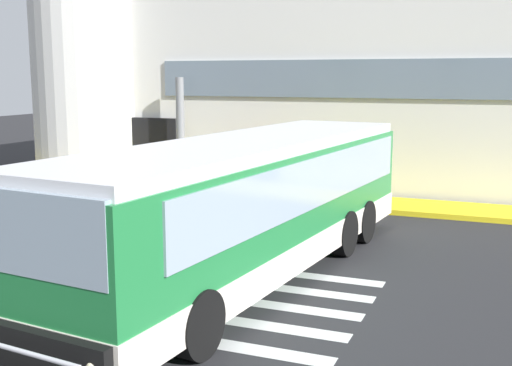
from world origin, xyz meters
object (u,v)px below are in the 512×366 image
Objects in this scene: entry_support_column at (180,132)px; passenger_near_column at (196,161)px; passenger_at_curb_edge at (242,162)px; passenger_by_doorway at (219,161)px; safety_bollard_yellow at (269,192)px; bus_main_foreground at (248,209)px.

entry_support_column is 2.21× the size of passenger_near_column.
passenger_at_curb_edge is (2.38, -0.23, -0.92)m from entry_support_column.
passenger_at_curb_edge is at bearing -5.45° from entry_support_column.
passenger_by_doorway and passenger_at_curb_edge have the same top height.
passenger_at_curb_edge is at bearing 134.61° from safety_bollard_yellow.
passenger_by_doorway is at bearing -161.98° from passenger_at_curb_edge.
entry_support_column is 2.56m from passenger_at_curb_edge.
passenger_by_doorway is (1.68, -0.45, -0.88)m from entry_support_column.
passenger_near_column is 3.47m from safety_bollard_yellow.
bus_main_foreground is 6.90× the size of passenger_near_column.
passenger_by_doorway is at bearing 118.55° from bus_main_foreground.
entry_support_column reaches higher than passenger_by_doorway.
safety_bollard_yellow is (-1.98, 6.43, -0.88)m from bus_main_foreground.
entry_support_column is 1.95m from passenger_by_doorway.
passenger_by_doorway is 0.74m from passenger_at_curb_edge.
bus_main_foreground reaches higher than passenger_by_doorway.
passenger_at_curb_edge is at bearing 113.81° from bus_main_foreground.
entry_support_column is 10.15m from bus_main_foreground.
safety_bollard_yellow is (1.55, -1.57, -0.63)m from passenger_at_curb_edge.
safety_bollard_yellow is at bearing -30.88° from passenger_by_doorway.
entry_support_column reaches higher than safety_bollard_yellow.
safety_bollard_yellow is (2.25, -1.35, -0.66)m from passenger_by_doorway.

